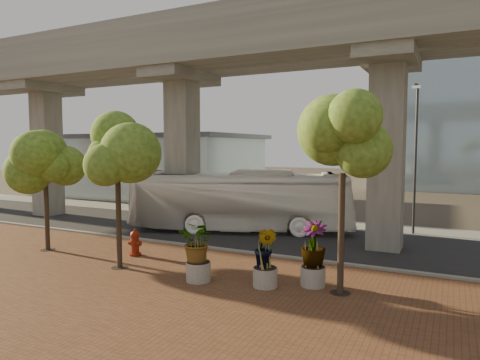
% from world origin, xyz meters
% --- Properties ---
extents(ground, '(160.00, 160.00, 0.00)m').
position_xyz_m(ground, '(0.00, 0.00, 0.00)').
color(ground, '#3D362C').
rests_on(ground, ground).
extents(brick_plaza, '(70.00, 13.00, 0.06)m').
position_xyz_m(brick_plaza, '(0.00, -8.00, 0.03)').
color(brick_plaza, brown).
rests_on(brick_plaza, ground).
extents(asphalt_road, '(90.00, 8.00, 0.04)m').
position_xyz_m(asphalt_road, '(0.00, 2.00, 0.02)').
color(asphalt_road, black).
rests_on(asphalt_road, ground).
extents(curb_strip, '(70.00, 0.25, 0.16)m').
position_xyz_m(curb_strip, '(0.00, -2.00, 0.08)').
color(curb_strip, gray).
rests_on(curb_strip, ground).
extents(far_sidewalk, '(90.00, 3.00, 0.06)m').
position_xyz_m(far_sidewalk, '(0.00, 7.50, 0.03)').
color(far_sidewalk, gray).
rests_on(far_sidewalk, ground).
extents(transit_viaduct, '(72.00, 5.60, 12.40)m').
position_xyz_m(transit_viaduct, '(0.00, 2.00, 7.29)').
color(transit_viaduct, '#9C9A8E').
rests_on(transit_viaduct, ground).
extents(station_pavilion, '(23.00, 13.00, 6.30)m').
position_xyz_m(station_pavilion, '(-20.00, 16.00, 3.22)').
color(station_pavilion, silver).
rests_on(station_pavilion, ground).
extents(transit_bus, '(13.42, 7.25, 3.66)m').
position_xyz_m(transit_bus, '(-2.39, 2.87, 1.83)').
color(transit_bus, white).
rests_on(transit_bus, ground).
extents(fire_hydrant, '(0.61, 0.55, 1.23)m').
position_xyz_m(fire_hydrant, '(-4.15, -4.68, 0.65)').
color(fire_hydrant, maroon).
rests_on(fire_hydrant, ground).
extents(planter_front, '(2.06, 2.06, 2.27)m').
position_xyz_m(planter_front, '(0.50, -6.59, 1.44)').
color(planter_front, gray).
rests_on(planter_front, ground).
extents(planter_right, '(2.21, 2.21, 2.36)m').
position_xyz_m(planter_right, '(4.51, -5.21, 1.49)').
color(planter_right, gray).
rests_on(planter_right, ground).
extents(planter_left, '(1.97, 1.97, 2.17)m').
position_xyz_m(planter_left, '(3.00, -6.07, 1.37)').
color(planter_left, '#AAA49A').
rests_on(planter_left, ground).
extents(street_tree_far_west, '(3.56, 3.56, 6.00)m').
position_xyz_m(street_tree_far_west, '(-8.68, -5.75, 4.41)').
color(street_tree_far_west, '#403024').
rests_on(street_tree_far_west, ground).
extents(street_tree_near_west, '(3.69, 3.69, 6.52)m').
position_xyz_m(street_tree_near_west, '(-3.39, -6.55, 4.88)').
color(street_tree_near_west, '#403024').
rests_on(street_tree_near_west, ground).
extents(street_tree_near_east, '(3.75, 3.75, 6.96)m').
position_xyz_m(street_tree_near_east, '(5.59, -5.55, 5.29)').
color(street_tree_near_east, '#403024').
rests_on(street_tree_near_east, ground).
extents(streetlamp_west, '(0.45, 1.33, 9.18)m').
position_xyz_m(streetlamp_west, '(-8.15, 5.90, 5.35)').
color(streetlamp_west, '#2E2E33').
rests_on(streetlamp_west, ground).
extents(streetlamp_east, '(0.42, 1.23, 8.49)m').
position_xyz_m(streetlamp_east, '(6.98, 6.39, 4.96)').
color(streetlamp_east, '#323338').
rests_on(streetlamp_east, ground).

